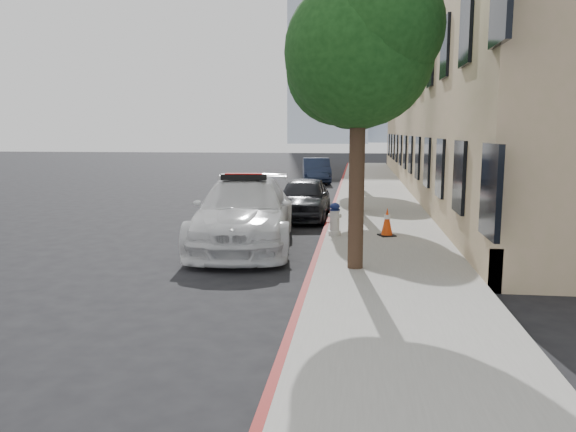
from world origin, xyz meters
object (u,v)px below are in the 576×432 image
(police_car, at_px, (244,213))
(parked_car_far, at_px, (316,170))
(fire_hydrant, at_px, (335,219))
(traffic_cone, at_px, (387,222))
(parked_car_mid, at_px, (304,198))

(police_car, xyz_separation_m, parked_car_far, (0.47, 17.30, -0.15))
(police_car, height_order, parked_car_far, police_car)
(fire_hydrant, bearing_deg, police_car, -135.95)
(fire_hydrant, height_order, traffic_cone, fire_hydrant)
(police_car, distance_m, parked_car_far, 17.31)
(parked_car_far, bearing_deg, police_car, -98.63)
(parked_car_mid, relative_size, parked_car_far, 0.97)
(parked_car_mid, distance_m, fire_hydrant, 3.71)
(police_car, distance_m, fire_hydrant, 2.40)
(parked_car_mid, bearing_deg, traffic_cone, -54.28)
(parked_car_far, bearing_deg, traffic_cone, -86.54)
(parked_car_mid, height_order, traffic_cone, parked_car_mid)
(traffic_cone, bearing_deg, police_car, -164.15)
(fire_hydrant, bearing_deg, parked_car_far, 115.53)
(police_car, xyz_separation_m, parked_car_mid, (1.02, 4.51, -0.15))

